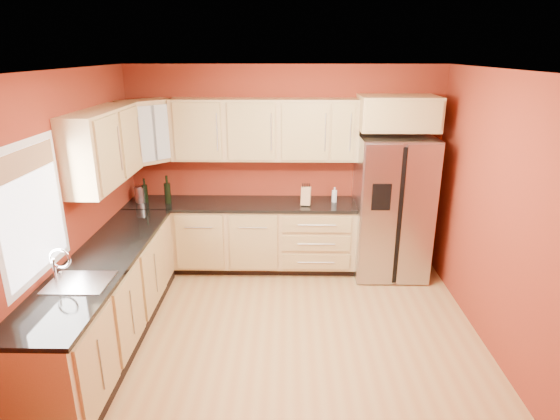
# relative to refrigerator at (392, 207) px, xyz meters

# --- Properties ---
(floor) EXTENTS (4.00, 4.00, 0.00)m
(floor) POSITION_rel_refrigerator_xyz_m (-1.35, -1.62, -0.89)
(floor) COLOR #AD7743
(floor) RESTS_ON ground
(ceiling) EXTENTS (4.00, 4.00, 0.00)m
(ceiling) POSITION_rel_refrigerator_xyz_m (-1.35, -1.62, 1.71)
(ceiling) COLOR white
(ceiling) RESTS_ON wall_back
(wall_back) EXTENTS (4.00, 0.04, 2.60)m
(wall_back) POSITION_rel_refrigerator_xyz_m (-1.35, 0.38, 0.41)
(wall_back) COLOR maroon
(wall_back) RESTS_ON floor
(wall_front) EXTENTS (4.00, 0.04, 2.60)m
(wall_front) POSITION_rel_refrigerator_xyz_m (-1.35, -3.62, 0.41)
(wall_front) COLOR maroon
(wall_front) RESTS_ON floor
(wall_left) EXTENTS (0.04, 4.00, 2.60)m
(wall_left) POSITION_rel_refrigerator_xyz_m (-3.35, -1.62, 0.41)
(wall_left) COLOR maroon
(wall_left) RESTS_ON floor
(wall_right) EXTENTS (0.04, 4.00, 2.60)m
(wall_right) POSITION_rel_refrigerator_xyz_m (0.65, -1.62, 0.41)
(wall_right) COLOR maroon
(wall_right) RESTS_ON floor
(base_cabinets_back) EXTENTS (2.90, 0.60, 0.88)m
(base_cabinets_back) POSITION_rel_refrigerator_xyz_m (-1.90, 0.07, -0.45)
(base_cabinets_back) COLOR tan
(base_cabinets_back) RESTS_ON floor
(base_cabinets_left) EXTENTS (0.60, 2.80, 0.88)m
(base_cabinets_left) POSITION_rel_refrigerator_xyz_m (-3.05, -1.62, -0.45)
(base_cabinets_left) COLOR tan
(base_cabinets_left) RESTS_ON floor
(countertop_back) EXTENTS (2.90, 0.62, 0.04)m
(countertop_back) POSITION_rel_refrigerator_xyz_m (-1.90, 0.06, 0.01)
(countertop_back) COLOR black
(countertop_back) RESTS_ON base_cabinets_back
(countertop_left) EXTENTS (0.62, 2.80, 0.04)m
(countertop_left) POSITION_rel_refrigerator_xyz_m (-3.04, -1.62, 0.01)
(countertop_left) COLOR black
(countertop_left) RESTS_ON base_cabinets_left
(upper_cabinets_back) EXTENTS (2.30, 0.33, 0.75)m
(upper_cabinets_back) POSITION_rel_refrigerator_xyz_m (-1.60, 0.21, 0.94)
(upper_cabinets_back) COLOR tan
(upper_cabinets_back) RESTS_ON wall_back
(upper_cabinets_left) EXTENTS (0.33, 1.35, 0.75)m
(upper_cabinets_left) POSITION_rel_refrigerator_xyz_m (-3.19, -0.90, 0.94)
(upper_cabinets_left) COLOR tan
(upper_cabinets_left) RESTS_ON wall_left
(corner_upper_cabinet) EXTENTS (0.67, 0.67, 0.75)m
(corner_upper_cabinet) POSITION_rel_refrigerator_xyz_m (-3.02, 0.04, 0.94)
(corner_upper_cabinet) COLOR tan
(corner_upper_cabinet) RESTS_ON wall_back
(over_fridge_cabinet) EXTENTS (0.92, 0.60, 0.40)m
(over_fridge_cabinet) POSITION_rel_refrigerator_xyz_m (0.00, 0.07, 1.16)
(over_fridge_cabinet) COLOR tan
(over_fridge_cabinet) RESTS_ON wall_back
(refrigerator) EXTENTS (0.90, 0.75, 1.78)m
(refrigerator) POSITION_rel_refrigerator_xyz_m (0.00, 0.00, 0.00)
(refrigerator) COLOR #B2B2B7
(refrigerator) RESTS_ON floor
(window) EXTENTS (0.03, 0.90, 1.00)m
(window) POSITION_rel_refrigerator_xyz_m (-3.33, -2.12, 0.66)
(window) COLOR white
(window) RESTS_ON wall_left
(sink_faucet) EXTENTS (0.50, 0.42, 0.30)m
(sink_faucet) POSITION_rel_refrigerator_xyz_m (-3.04, -2.12, 0.18)
(sink_faucet) COLOR silver
(sink_faucet) RESTS_ON countertop_left
(canister_left) EXTENTS (0.12, 0.12, 0.19)m
(canister_left) POSITION_rel_refrigerator_xyz_m (-3.18, 0.05, 0.13)
(canister_left) COLOR #B2B2B7
(canister_left) RESTS_ON countertop_back
(canister_right) EXTENTS (0.14, 0.14, 0.20)m
(canister_right) POSITION_rel_refrigerator_xyz_m (-3.20, 0.09, 0.13)
(canister_right) COLOR #B2B2B7
(canister_right) RESTS_ON countertop_back
(wine_bottle_a) EXTENTS (0.09, 0.09, 0.31)m
(wine_bottle_a) POSITION_rel_refrigerator_xyz_m (-3.12, 0.06, 0.19)
(wine_bottle_a) COLOR black
(wine_bottle_a) RESTS_ON countertop_back
(wine_bottle_b) EXTENTS (0.10, 0.10, 0.36)m
(wine_bottle_b) POSITION_rel_refrigerator_xyz_m (-2.82, 0.02, 0.21)
(wine_bottle_b) COLOR black
(wine_bottle_b) RESTS_ON countertop_back
(knife_block) EXTENTS (0.13, 0.12, 0.23)m
(knife_block) POSITION_rel_refrigerator_xyz_m (-1.08, -0.01, 0.15)
(knife_block) COLOR tan
(knife_block) RESTS_ON countertop_back
(soap_dispenser) EXTENTS (0.08, 0.08, 0.19)m
(soap_dispenser) POSITION_rel_refrigerator_xyz_m (-0.71, 0.11, 0.13)
(soap_dispenser) COLOR silver
(soap_dispenser) RESTS_ON countertop_back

